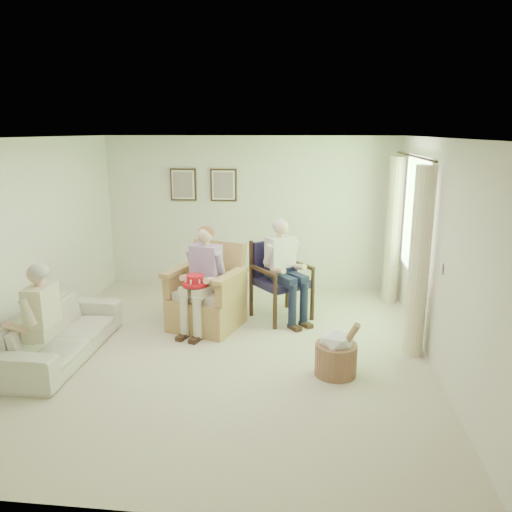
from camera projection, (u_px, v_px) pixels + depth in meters
The scene contains 19 objects.
floor at pixel (224, 351), 6.24m from camera, with size 5.50×5.50×0.00m, color beige.
back_wall at pixel (250, 213), 8.57m from camera, with size 5.00×0.04×2.60m, color silver.
front_wall at pixel (149, 347), 3.27m from camera, with size 5.00×0.04×2.60m, color silver.
left_wall at pixel (24, 245), 6.18m from camera, with size 0.04×5.50×2.60m, color silver.
right_wall at pixel (439, 256), 5.66m from camera, with size 0.04×5.50×2.60m, color silver.
ceiling at pixel (220, 138), 5.60m from camera, with size 5.00×5.50×0.02m, color white.
window at pixel (417, 214), 6.75m from camera, with size 0.13×2.50×1.63m.
curtain_left at pixel (419, 263), 5.92m from camera, with size 0.34×0.34×2.30m, color beige.
curtain_right at pixel (393, 231), 7.81m from camera, with size 0.34×0.34×2.30m, color beige.
framed_print_left at pixel (183, 185), 8.54m from camera, with size 0.45×0.05×0.55m.
framed_print_right at pixel (224, 185), 8.46m from camera, with size 0.45×0.05×0.55m.
wicker_armchair at pixel (207, 301), 6.97m from camera, with size 0.91×0.90×1.16m.
wood_armchair at pixel (282, 276), 7.31m from camera, with size 0.72×0.68×1.11m.
sofa at pixel (60, 333), 6.05m from camera, with size 0.78×2.00×0.58m, color beige.
person_wicker at pixel (204, 272), 6.71m from camera, with size 0.40×0.62×1.41m.
person_dark at pixel (282, 263), 7.07m from camera, with size 0.40×0.63×1.44m.
person_sofa at pixel (36, 314), 5.50m from camera, with size 0.42×0.62×1.25m.
red_hat at pixel (195, 281), 6.55m from camera, with size 0.34×0.34×0.14m.
hatbox at pixel (336, 352), 5.58m from camera, with size 0.62×0.62×0.69m.
Camera 1 is at (1.03, -5.68, 2.68)m, focal length 35.00 mm.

